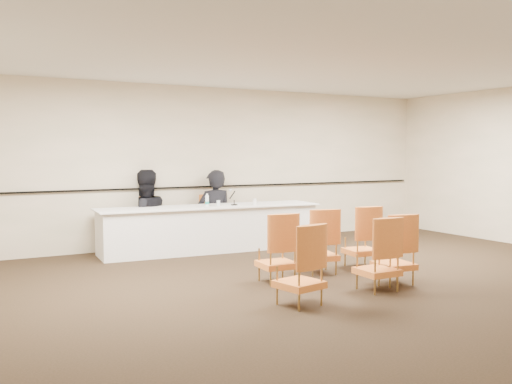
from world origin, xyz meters
TOP-DOWN VIEW (x-y plane):
  - floor at (0.00, 0.00)m, footprint 10.00×10.00m
  - ceiling at (0.00, 0.00)m, footprint 10.00×10.00m
  - wall_back at (0.00, 4.00)m, footprint 10.00×0.04m
  - wall_rail at (0.00, 3.96)m, footprint 9.80×0.04m
  - panel_table at (-0.42, 3.20)m, footprint 4.06×1.19m
  - panelist_main at (-0.07, 3.76)m, footprint 0.70×0.46m
  - panelist_main_chair at (-0.07, 3.76)m, footprint 0.53×0.53m
  - panelist_second at (-1.41, 3.85)m, footprint 0.98×0.79m
  - panelist_second_chair at (-1.41, 3.85)m, footprint 0.53×0.53m
  - papers at (-0.01, 3.12)m, footprint 0.31×0.24m
  - microphone at (-0.00, 3.07)m, footprint 0.12×0.22m
  - water_bottle at (-0.50, 3.15)m, footprint 0.08×0.08m
  - drinking_glass at (-0.28, 3.15)m, footprint 0.07×0.07m
  - coffee_cup at (0.37, 2.98)m, footprint 0.08×0.08m
  - aud_chair_front_left at (-0.67, 0.48)m, footprint 0.54×0.54m
  - aud_chair_front_mid at (0.19, 0.69)m, footprint 0.60×0.60m
  - aud_chair_front_right at (0.99, 0.72)m, footprint 0.56×0.56m
  - aud_chair_back_left at (-1.03, -0.63)m, footprint 0.59×0.59m
  - aud_chair_back_mid at (0.22, -0.53)m, footprint 0.51×0.51m
  - aud_chair_back_right at (0.67, -0.34)m, footprint 0.56×0.56m

SIDE VIEW (x-z plane):
  - floor at x=0.00m, z-range 0.00..0.00m
  - panel_table at x=-0.42m, z-range 0.00..0.80m
  - panelist_main at x=-0.07m, z-range -0.48..1.42m
  - panelist_main_chair at x=-0.07m, z-range 0.00..0.95m
  - panelist_second_chair at x=-1.41m, z-range 0.00..0.95m
  - aud_chair_front_left at x=-0.67m, z-range 0.00..0.95m
  - aud_chair_front_mid at x=0.19m, z-range 0.00..0.95m
  - aud_chair_front_right at x=0.99m, z-range 0.00..0.95m
  - aud_chair_back_left at x=-1.03m, z-range 0.00..0.95m
  - aud_chair_back_mid at x=0.22m, z-range 0.00..0.95m
  - aud_chair_back_right at x=0.67m, z-range 0.00..0.95m
  - panelist_second at x=-1.41m, z-range -0.46..1.45m
  - papers at x=-0.01m, z-range 0.80..0.81m
  - drinking_glass at x=-0.28m, z-range 0.80..0.90m
  - coffee_cup at x=0.37m, z-range 0.80..0.92m
  - water_bottle at x=-0.50m, z-range 0.80..1.03m
  - microphone at x=0.00m, z-range 0.80..1.11m
  - wall_rail at x=0.00m, z-range 1.09..1.11m
  - wall_back at x=0.00m, z-range 0.00..3.00m
  - ceiling at x=0.00m, z-range 3.00..3.00m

